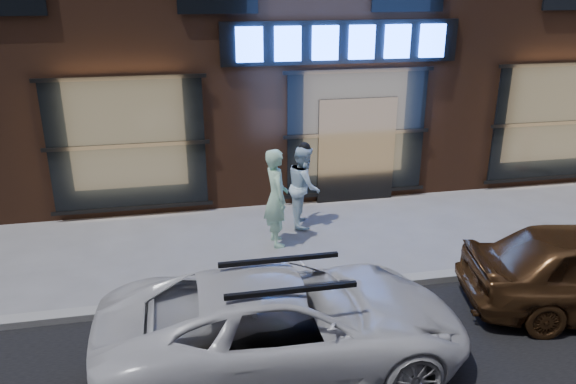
{
  "coord_description": "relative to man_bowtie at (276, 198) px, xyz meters",
  "views": [
    {
      "loc": [
        -3.96,
        -7.79,
        4.8
      ],
      "look_at": [
        -2.06,
        1.6,
        1.2
      ],
      "focal_mm": 35.0,
      "sensor_mm": 36.0,
      "label": 1
    }
  ],
  "objects": [
    {
      "name": "white_suv",
      "position": [
        -0.56,
        -3.7,
        -0.29
      ],
      "size": [
        4.78,
        2.21,
        1.33
      ],
      "primitive_type": "imported",
      "rotation": [
        0.0,
        0.0,
        1.57
      ],
      "color": "silver",
      "rests_on": "ground"
    },
    {
      "name": "ground",
      "position": [
        2.21,
        -1.98,
        -0.96
      ],
      "size": [
        90.0,
        90.0,
        0.0
      ],
      "primitive_type": "plane",
      "color": "slate",
      "rests_on": "ground"
    },
    {
      "name": "man_bowtie",
      "position": [
        0.0,
        0.0,
        0.0
      ],
      "size": [
        0.51,
        0.73,
        1.91
      ],
      "primitive_type": "imported",
      "rotation": [
        0.0,
        0.0,
        1.65
      ],
      "color": "#B9F3CE",
      "rests_on": "ground"
    },
    {
      "name": "man_cap",
      "position": [
        0.73,
        0.81,
        -0.1
      ],
      "size": [
        0.76,
        0.92,
        1.71
      ],
      "primitive_type": "imported",
      "rotation": [
        0.0,
        0.0,
        1.42
      ],
      "color": "white",
      "rests_on": "ground"
    },
    {
      "name": "curb",
      "position": [
        2.21,
        -1.98,
        -0.9
      ],
      "size": [
        60.0,
        0.25,
        0.12
      ],
      "primitive_type": "cube",
      "color": "gray",
      "rests_on": "ground"
    }
  ]
}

